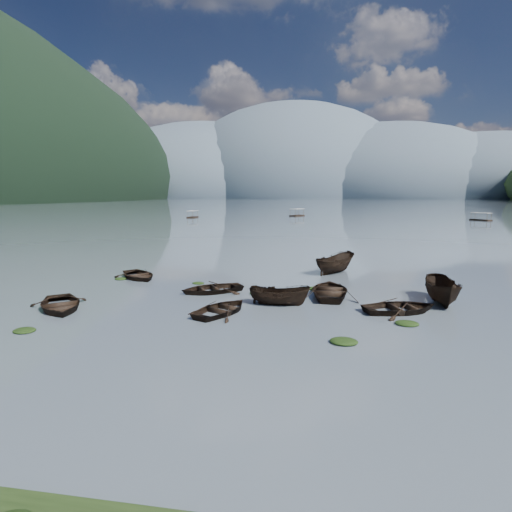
# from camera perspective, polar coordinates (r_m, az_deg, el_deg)

# --- Properties ---
(ground_plane) EXTENTS (2400.00, 2400.00, 0.00)m
(ground_plane) POSITION_cam_1_polar(r_m,az_deg,el_deg) (19.83, -5.66, -10.96)
(ground_plane) COLOR slate
(haze_mtn_a) EXTENTS (520.00, 520.00, 280.00)m
(haze_mtn_a) POSITION_cam_1_polar(r_m,az_deg,el_deg) (955.50, -6.95, 8.24)
(haze_mtn_a) COLOR #475666
(haze_mtn_a) RESTS_ON ground
(haze_mtn_b) EXTENTS (520.00, 520.00, 340.00)m
(haze_mtn_b) POSITION_cam_1_polar(r_m,az_deg,el_deg) (920.34, 5.22, 8.25)
(haze_mtn_b) COLOR #475666
(haze_mtn_b) RESTS_ON ground
(haze_mtn_c) EXTENTS (520.00, 520.00, 260.00)m
(haze_mtn_c) POSITION_cam_1_polar(r_m,az_deg,el_deg) (927.94, 17.76, 7.88)
(haze_mtn_c) COLOR #475666
(haze_mtn_c) RESTS_ON ground
(haze_mtn_d) EXTENTS (520.00, 520.00, 220.00)m
(haze_mtn_d) POSITION_cam_1_polar(r_m,az_deg,el_deg) (970.63, 28.41, 7.28)
(haze_mtn_d) COLOR #475666
(haze_mtn_d) RESTS_ON ground
(rowboat_0) EXTENTS (5.43, 5.66, 0.95)m
(rowboat_0) POSITION_cam_1_polar(r_m,az_deg,el_deg) (26.37, -26.16, -6.83)
(rowboat_0) COLOR black
(rowboat_0) RESTS_ON ground
(rowboat_1) EXTENTS (4.32, 4.88, 0.84)m
(rowboat_1) POSITION_cam_1_polar(r_m,az_deg,el_deg) (23.09, -4.86, -8.08)
(rowboat_1) COLOR black
(rowboat_1) RESTS_ON ground
(rowboat_2) EXTENTS (3.79, 1.52, 1.45)m
(rowboat_2) POSITION_cam_1_polar(r_m,az_deg,el_deg) (24.65, 3.33, -6.98)
(rowboat_2) COLOR black
(rowboat_2) RESTS_ON ground
(rowboat_3) EXTENTS (3.65, 5.07, 1.04)m
(rowboat_3) POSITION_cam_1_polar(r_m,az_deg,el_deg) (27.33, 10.55, -5.54)
(rowboat_3) COLOR black
(rowboat_3) RESTS_ON ground
(rowboat_4) EXTENTS (5.17, 4.42, 0.90)m
(rowboat_4) POSITION_cam_1_polar(r_m,az_deg,el_deg) (24.63, 19.91, -7.51)
(rowboat_4) COLOR black
(rowboat_4) RESTS_ON ground
(rowboat_5) EXTENTS (2.23, 4.95, 1.86)m
(rowboat_5) POSITION_cam_1_polar(r_m,az_deg,el_deg) (27.56, 25.01, -6.11)
(rowboat_5) COLOR black
(rowboat_5) RESTS_ON ground
(rowboat_6) EXTENTS (5.32, 5.31, 0.91)m
(rowboat_6) POSITION_cam_1_polar(r_m,az_deg,el_deg) (33.66, -16.41, -3.06)
(rowboat_6) COLOR black
(rowboat_6) RESTS_ON ground
(rowboat_7) EXTENTS (5.32, 4.97, 0.90)m
(rowboat_7) POSITION_cam_1_polar(r_m,az_deg,el_deg) (27.93, -6.30, -5.14)
(rowboat_7) COLOR black
(rowboat_7) RESTS_ON ground
(rowboat_8) EXTENTS (4.37, 5.08, 1.90)m
(rowboat_8) POSITION_cam_1_polar(r_m,az_deg,el_deg) (35.21, 11.20, -2.36)
(rowboat_8) COLOR black
(rowboat_8) RESTS_ON ground
(weed_clump_0) EXTENTS (1.11, 0.91, 0.24)m
(weed_clump_0) POSITION_cam_1_polar(r_m,az_deg,el_deg) (23.00, -30.17, -9.33)
(weed_clump_0) COLOR black
(weed_clump_0) RESTS_ON ground
(weed_clump_1) EXTENTS (1.15, 0.92, 0.25)m
(weed_clump_1) POSITION_cam_1_polar(r_m,az_deg,el_deg) (27.21, 0.27, -5.46)
(weed_clump_1) COLOR black
(weed_clump_1) RESTS_ON ground
(weed_clump_2) EXTENTS (1.28, 1.03, 0.28)m
(weed_clump_2) POSITION_cam_1_polar(r_m,az_deg,el_deg) (18.97, 12.42, -12.05)
(weed_clump_2) COLOR black
(weed_clump_2) RESTS_ON ground
(weed_clump_3) EXTENTS (1.00, 0.85, 0.22)m
(weed_clump_3) POSITION_cam_1_polar(r_m,az_deg,el_deg) (27.95, 1.26, -5.08)
(weed_clump_3) COLOR black
(weed_clump_3) RESTS_ON ground
(weed_clump_4) EXTENTS (1.22, 0.96, 0.25)m
(weed_clump_4) POSITION_cam_1_polar(r_m,az_deg,el_deg) (22.42, 20.76, -9.15)
(weed_clump_4) COLOR black
(weed_clump_4) RESTS_ON ground
(weed_clump_5) EXTENTS (0.99, 0.80, 0.21)m
(weed_clump_5) POSITION_cam_1_polar(r_m,az_deg,el_deg) (33.60, -18.76, -3.19)
(weed_clump_5) COLOR black
(weed_clump_5) RESTS_ON ground
(weed_clump_6) EXTENTS (0.92, 0.77, 0.19)m
(weed_clump_6) POSITION_cam_1_polar(r_m,az_deg,el_deg) (30.67, -8.25, -3.93)
(weed_clump_6) COLOR black
(weed_clump_6) RESTS_ON ground
(weed_clump_7) EXTENTS (1.11, 0.89, 0.24)m
(weed_clump_7) POSITION_cam_1_polar(r_m,az_deg,el_deg) (28.83, 8.35, -4.74)
(weed_clump_7) COLOR black
(weed_clump_7) RESTS_ON ground
(pontoon_left) EXTENTS (2.17, 5.18, 1.98)m
(pontoon_left) POSITION_cam_1_polar(r_m,az_deg,el_deg) (120.55, -9.04, 5.43)
(pontoon_left) COLOR black
(pontoon_left) RESTS_ON ground
(pontoon_centre) EXTENTS (4.86, 6.30, 2.24)m
(pontoon_centre) POSITION_cam_1_polar(r_m,az_deg,el_deg) (128.83, 5.88, 5.70)
(pontoon_centre) COLOR black
(pontoon_centre) RESTS_ON ground
(pontoon_right) EXTENTS (4.77, 5.40, 1.97)m
(pontoon_right) POSITION_cam_1_polar(r_m,az_deg,el_deg) (121.11, 29.43, 4.44)
(pontoon_right) COLOR black
(pontoon_right) RESTS_ON ground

